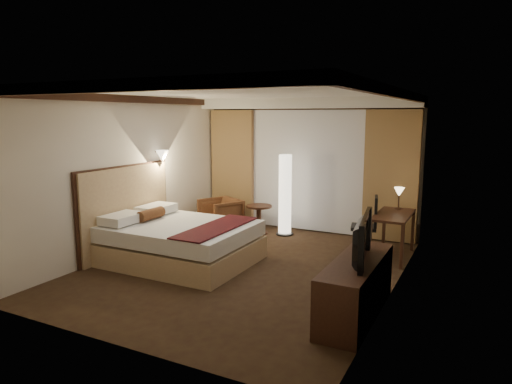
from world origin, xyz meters
The scene contains 21 objects.
floor centered at (0.00, 0.00, 0.00)m, with size 4.50×5.50×0.01m, color black.
ceiling centered at (0.00, 0.00, 2.70)m, with size 4.50×5.50×0.01m, color white.
back_wall centered at (0.00, 2.75, 1.35)m, with size 4.50×0.02×2.70m, color beige.
left_wall centered at (-2.25, 0.00, 1.35)m, with size 0.02×5.50×2.70m, color beige.
right_wall centered at (2.25, 0.00, 1.35)m, with size 0.02×5.50×2.70m, color beige.
crown_molding centered at (0.00, 0.00, 2.64)m, with size 4.50×5.50×0.12m, color black, non-canonical shape.
soffit centered at (0.00, 2.50, 2.60)m, with size 4.50×0.50×0.20m, color white.
curtain_sheer centered at (0.00, 2.67, 1.25)m, with size 2.48×0.04×2.45m, color silver.
curtain_left_drape centered at (-1.70, 2.61, 1.25)m, with size 1.00×0.14×2.45m, color #9F7F48.
curtain_right_drape centered at (1.70, 2.61, 1.25)m, with size 1.00×0.14×2.45m, color #9F7F48.
wall_sconce centered at (-2.09, 0.68, 1.62)m, with size 0.24×0.24×0.24m, color white, non-canonical shape.
bed centered at (-1.06, -0.20, 0.33)m, with size 2.25×1.76×0.66m, color white, non-canonical shape.
headboard centered at (-2.20, -0.20, 0.75)m, with size 0.12×2.06×1.50m, color tan, non-canonical shape.
armchair centered at (-1.56, 1.84, 0.37)m, with size 0.72×0.67×0.74m, color #522A18.
side_table centered at (-0.76, 2.03, 0.29)m, with size 0.52×0.52×0.57m, color black, non-canonical shape.
floor_lamp centered at (-0.25, 2.16, 0.81)m, with size 0.34×0.34×1.62m, color white, non-canonical shape.
desk centered at (1.95, 1.62, 0.38)m, with size 0.55×1.19×0.75m, color black, non-canonical shape.
desk_lamp centered at (1.95, 2.06, 0.92)m, with size 0.18×0.18×0.34m, color #FFD899, non-canonical shape.
office_chair centered at (1.47, 1.57, 0.51)m, with size 0.49×0.49×1.03m, color black, non-canonical shape.
dresser centered at (2.00, -0.90, 0.34)m, with size 0.50×1.76×0.68m, color black, non-canonical shape.
television centered at (1.97, -0.90, 1.00)m, with size 1.09×0.63×0.14m, color black.
Camera 1 is at (3.28, -6.03, 2.36)m, focal length 32.00 mm.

